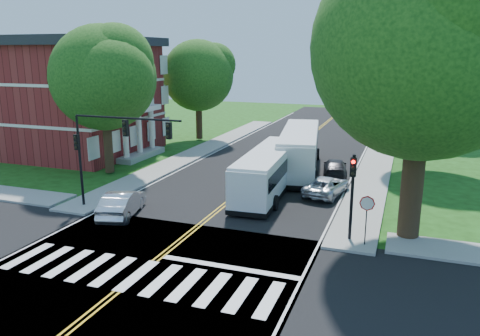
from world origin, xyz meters
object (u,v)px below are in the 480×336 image
at_px(hatchback, 122,204).
at_px(dark_sedan, 335,167).
at_px(bus_follow, 299,149).
at_px(signal_ne, 352,186).
at_px(suv, 326,186).
at_px(bus_lead, 268,171).
at_px(signal_nw, 110,141).

height_order(hatchback, dark_sedan, hatchback).
bearing_deg(dark_sedan, bus_follow, -19.46).
relative_size(signal_ne, suv, 0.96).
xyz_separation_m(bus_lead, hatchback, (-6.75, -7.51, -0.80)).
bearing_deg(bus_follow, suv, 108.73).
height_order(bus_follow, dark_sedan, bus_follow).
distance_m(signal_ne, hatchback, 13.31).
height_order(bus_follow, suv, bus_follow).
height_order(signal_ne, bus_follow, signal_ne).
xyz_separation_m(hatchback, dark_sedan, (10.37, 13.76, -0.12)).
xyz_separation_m(signal_nw, suv, (11.56, 7.71, -3.73)).
xyz_separation_m(hatchback, suv, (10.62, 8.30, -0.12)).
xyz_separation_m(signal_ne, hatchback, (-13.11, -0.60, -2.19)).
distance_m(signal_ne, suv, 8.42).
bearing_deg(bus_lead, dark_sedan, -123.43).
bearing_deg(hatchback, bus_follow, -132.85).
relative_size(signal_nw, bus_follow, 0.54).
bearing_deg(suv, dark_sedan, -77.17).
distance_m(bus_follow, suv, 6.92).
bearing_deg(bus_lead, bus_follow, -98.53).
bearing_deg(hatchback, dark_sedan, -142.60).
bearing_deg(signal_ne, bus_follow, 112.75).
distance_m(bus_lead, dark_sedan, 7.28).
bearing_deg(signal_nw, hatchback, -32.12).
height_order(signal_nw, suv, signal_nw).
bearing_deg(signal_ne, dark_sedan, 101.77).
bearing_deg(dark_sedan, bus_lead, 50.65).
height_order(signal_nw, hatchback, signal_nw).
height_order(signal_ne, suv, signal_ne).
relative_size(suv, dark_sedan, 1.04).
distance_m(signal_ne, bus_follow, 14.90).
height_order(signal_nw, dark_sedan, signal_nw).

